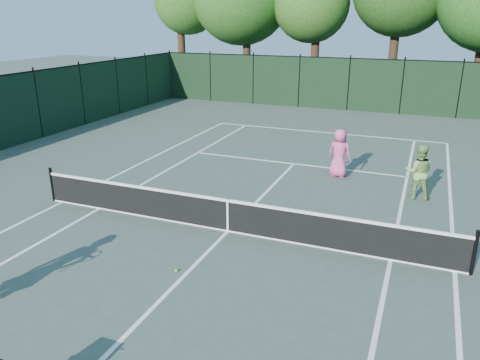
% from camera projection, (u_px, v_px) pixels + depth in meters
% --- Properties ---
extents(ground, '(90.00, 90.00, 0.00)m').
position_uv_depth(ground, '(228.00, 231.00, 12.29)').
color(ground, '#404E44').
rests_on(ground, ground).
extents(sideline_doubles_left, '(0.10, 23.77, 0.01)m').
position_uv_depth(sideline_doubles_left, '(63.00, 202.00, 14.23)').
color(sideline_doubles_left, white).
rests_on(sideline_doubles_left, ground).
extents(sideline_doubles_right, '(0.10, 23.77, 0.01)m').
position_uv_depth(sideline_doubles_right, '(455.00, 272.00, 10.36)').
color(sideline_doubles_right, white).
rests_on(sideline_doubles_right, ground).
extents(sideline_singles_left, '(0.10, 23.77, 0.01)m').
position_uv_depth(sideline_singles_left, '(100.00, 208.00, 13.74)').
color(sideline_singles_left, white).
rests_on(sideline_singles_left, ground).
extents(sideline_singles_right, '(0.10, 23.77, 0.01)m').
position_uv_depth(sideline_singles_right, '(391.00, 260.00, 10.84)').
color(sideline_singles_right, white).
rests_on(sideline_singles_right, ground).
extents(baseline_far, '(10.97, 0.10, 0.01)m').
position_uv_depth(baseline_far, '(325.00, 132.00, 22.69)').
color(baseline_far, white).
rests_on(baseline_far, ground).
extents(service_line_far, '(8.23, 0.10, 0.01)m').
position_uv_depth(service_line_far, '(294.00, 164.00, 17.89)').
color(service_line_far, white).
rests_on(service_line_far, ground).
extents(center_service_line, '(0.10, 12.80, 0.01)m').
position_uv_depth(center_service_line, '(228.00, 231.00, 12.29)').
color(center_service_line, white).
rests_on(center_service_line, ground).
extents(tennis_net, '(11.69, 0.09, 1.06)m').
position_uv_depth(tennis_net, '(228.00, 215.00, 12.14)').
color(tennis_net, black).
rests_on(tennis_net, ground).
extents(fence_far, '(24.00, 0.05, 3.00)m').
position_uv_depth(fence_far, '(349.00, 85.00, 27.54)').
color(fence_far, black).
rests_on(fence_far, ground).
extents(player_pink, '(0.93, 0.70, 1.70)m').
position_uv_depth(player_pink, '(339.00, 153.00, 16.24)').
color(player_pink, '#E04F8D').
rests_on(player_pink, ground).
extents(player_green, '(0.90, 0.73, 1.71)m').
position_uv_depth(player_green, '(419.00, 172.00, 14.26)').
color(player_green, '#82B058').
rests_on(player_green, ground).
extents(loose_ball_midcourt, '(0.07, 0.07, 0.07)m').
position_uv_depth(loose_ball_midcourt, '(176.00, 271.00, 10.34)').
color(loose_ball_midcourt, '#B3CB29').
rests_on(loose_ball_midcourt, ground).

